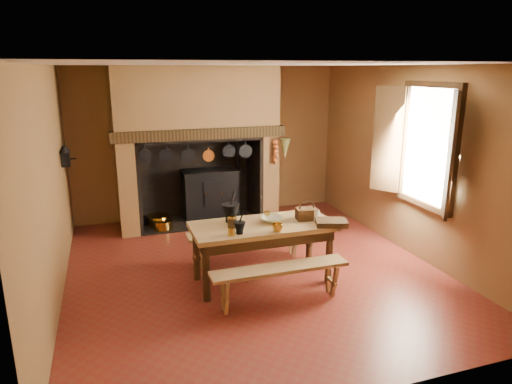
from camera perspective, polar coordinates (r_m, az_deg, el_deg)
floor at (r=6.54m, az=-0.38°, el=-9.66°), size 5.50×5.50×0.00m
ceiling at (r=5.94m, az=-0.43°, el=15.68°), size 5.50×5.50×0.00m
back_wall at (r=8.70m, az=-6.02°, el=6.18°), size 5.00×0.02×2.80m
wall_left at (r=5.85m, az=-24.41°, el=0.46°), size 0.02×5.50×2.80m
wall_right at (r=7.24m, az=18.81°, el=3.63°), size 0.02×5.50×2.80m
wall_front at (r=3.68m, az=12.99°, el=-6.72°), size 5.00×0.02×2.80m
chimney_breast at (r=8.16m, az=-7.51°, el=8.46°), size 2.95×0.96×2.80m
iron_range at (r=8.59m, az=-5.69°, el=-0.17°), size 1.12×0.55×1.60m
hearth_pans at (r=8.34m, az=-12.05°, el=-3.72°), size 0.51×0.62×0.20m
hanging_pans at (r=7.73m, az=-6.96°, el=4.72°), size 1.92×0.29×0.27m
onion_string at (r=8.08m, az=2.45°, el=5.06°), size 0.12×0.10×0.46m
herb_bunch at (r=8.14m, az=3.64°, el=5.47°), size 0.20×0.20×0.35m
window at (r=6.79m, az=20.01°, el=5.38°), size 0.39×1.75×1.76m
wall_coffee_mill at (r=7.33m, az=-22.76°, el=4.32°), size 0.23×0.16×0.31m
work_table at (r=5.97m, az=0.82°, el=-5.15°), size 1.85×0.82×0.80m
bench_front at (r=5.54m, az=3.00°, el=-10.43°), size 1.69×0.30×0.47m
bench_back at (r=6.66m, az=-1.06°, el=-5.75°), size 1.75×0.31×0.49m
mortar_large at (r=5.97m, az=-3.18°, el=-2.50°), size 0.24×0.24×0.41m
mortar_small at (r=5.56m, az=-2.07°, el=-4.42°), size 0.15×0.15×0.25m
coffee_grinder at (r=5.80m, az=-3.01°, el=-3.74°), size 0.17×0.14×0.18m
brass_mug_a at (r=5.52m, az=-3.11°, el=-4.98°), size 0.09×0.09×0.09m
brass_mug_b at (r=6.13m, az=1.38°, el=-2.88°), size 0.09×0.09×0.10m
mixing_bowl at (r=5.99m, az=1.98°, el=-3.45°), size 0.37×0.37×0.07m
stoneware_crock at (r=6.11m, az=7.21°, el=-2.78°), size 0.16×0.16×0.15m
glass_jar at (r=6.07m, az=7.53°, el=-2.93°), size 0.09×0.09×0.15m
wicker_basket at (r=6.11m, az=6.34°, el=-2.66°), size 0.30×0.23×0.26m
wooden_tray at (r=5.95m, az=9.39°, el=-3.78°), size 0.47×0.40×0.07m
brass_cup at (r=5.64m, az=2.71°, el=-4.47°), size 0.17×0.17×0.10m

